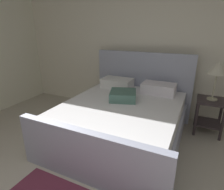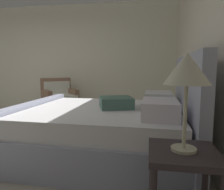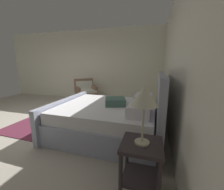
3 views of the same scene
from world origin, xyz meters
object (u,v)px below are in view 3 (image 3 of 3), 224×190
(bed, at_px, (111,117))
(nightstand_right, at_px, (141,159))
(table_lamp_right, at_px, (144,98))
(armchair, at_px, (86,94))

(bed, bearing_deg, nightstand_right, 30.01)
(table_lamp_right, xyz_separation_m, armchair, (-3.34, -2.34, -0.76))
(bed, height_order, nightstand_right, bed)
(nightstand_right, xyz_separation_m, armchair, (-3.34, -2.34, -0.06))
(bed, height_order, table_lamp_right, bed)
(nightstand_right, relative_size, armchair, 0.59)
(bed, distance_m, armchair, 2.64)
(bed, relative_size, table_lamp_right, 3.49)
(bed, xyz_separation_m, armchair, (-2.09, -1.61, -0.01))
(nightstand_right, height_order, table_lamp_right, table_lamp_right)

